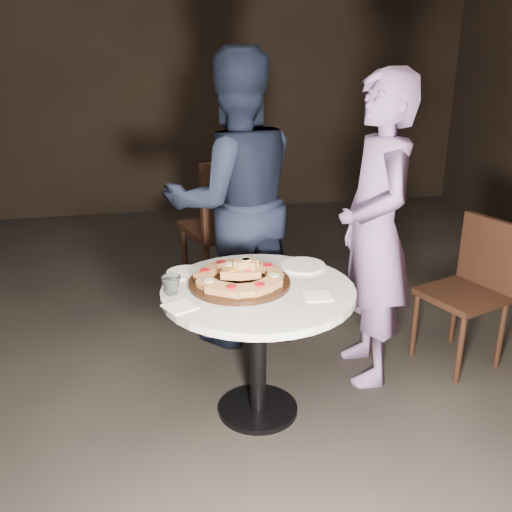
{
  "coord_description": "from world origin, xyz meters",
  "views": [
    {
      "loc": [
        -0.34,
        -2.33,
        1.64
      ],
      "look_at": [
        0.12,
        -0.04,
        0.77
      ],
      "focal_mm": 40.0,
      "sensor_mm": 36.0,
      "label": 1
    }
  ],
  "objects_px": {
    "serving_board": "(239,283)",
    "chair_far": "(228,222)",
    "chair_right": "(474,282)",
    "diner_navy": "(235,202)",
    "diner_teal": "(375,233)",
    "focaccia_pile": "(240,274)",
    "water_glass": "(171,285)",
    "table": "(258,312)"
  },
  "relations": [
    {
      "from": "serving_board",
      "to": "chair_far",
      "type": "height_order",
      "value": "chair_far"
    },
    {
      "from": "chair_far",
      "to": "chair_right",
      "type": "height_order",
      "value": "chair_far"
    },
    {
      "from": "diner_navy",
      "to": "chair_right",
      "type": "bearing_deg",
      "value": 149.77
    },
    {
      "from": "serving_board",
      "to": "chair_right",
      "type": "height_order",
      "value": "chair_right"
    },
    {
      "from": "diner_navy",
      "to": "diner_teal",
      "type": "xyz_separation_m",
      "value": [
        0.61,
        -0.54,
        -0.04
      ]
    },
    {
      "from": "chair_far",
      "to": "focaccia_pile",
      "type": "bearing_deg",
      "value": 67.83
    },
    {
      "from": "focaccia_pile",
      "to": "water_glass",
      "type": "height_order",
      "value": "focaccia_pile"
    },
    {
      "from": "table",
      "to": "diner_teal",
      "type": "xyz_separation_m",
      "value": [
        0.63,
        0.24,
        0.25
      ]
    },
    {
      "from": "water_glass",
      "to": "diner_navy",
      "type": "relative_size",
      "value": 0.05
    },
    {
      "from": "chair_far",
      "to": "diner_navy",
      "type": "bearing_deg",
      "value": 70.17
    },
    {
      "from": "table",
      "to": "chair_far",
      "type": "bearing_deg",
      "value": 87.53
    },
    {
      "from": "focaccia_pile",
      "to": "water_glass",
      "type": "xyz_separation_m",
      "value": [
        -0.3,
        -0.04,
        -0.01
      ]
    },
    {
      "from": "water_glass",
      "to": "chair_right",
      "type": "xyz_separation_m",
      "value": [
        1.6,
        0.26,
        -0.23
      ]
    },
    {
      "from": "water_glass",
      "to": "serving_board",
      "type": "bearing_deg",
      "value": 7.62
    },
    {
      "from": "table",
      "to": "water_glass",
      "type": "height_order",
      "value": "water_glass"
    },
    {
      "from": "chair_right",
      "to": "diner_navy",
      "type": "relative_size",
      "value": 0.48
    },
    {
      "from": "serving_board",
      "to": "water_glass",
      "type": "xyz_separation_m",
      "value": [
        -0.3,
        -0.04,
        0.03
      ]
    },
    {
      "from": "water_glass",
      "to": "diner_teal",
      "type": "bearing_deg",
      "value": 12.96
    },
    {
      "from": "serving_board",
      "to": "diner_navy",
      "type": "bearing_deg",
      "value": 82.28
    },
    {
      "from": "serving_board",
      "to": "diner_teal",
      "type": "height_order",
      "value": "diner_teal"
    },
    {
      "from": "chair_far",
      "to": "serving_board",
      "type": "bearing_deg",
      "value": 67.64
    },
    {
      "from": "serving_board",
      "to": "focaccia_pile",
      "type": "distance_m",
      "value": 0.04
    },
    {
      "from": "table",
      "to": "focaccia_pile",
      "type": "xyz_separation_m",
      "value": [
        -0.07,
        0.05,
        0.17
      ]
    },
    {
      "from": "water_glass",
      "to": "diner_navy",
      "type": "distance_m",
      "value": 0.88
    },
    {
      "from": "table",
      "to": "diner_navy",
      "type": "height_order",
      "value": "diner_navy"
    },
    {
      "from": "table",
      "to": "chair_right",
      "type": "bearing_deg",
      "value": 12.37
    },
    {
      "from": "diner_teal",
      "to": "chair_far",
      "type": "bearing_deg",
      "value": -145.32
    },
    {
      "from": "water_glass",
      "to": "chair_far",
      "type": "relative_size",
      "value": 0.09
    },
    {
      "from": "diner_navy",
      "to": "diner_teal",
      "type": "bearing_deg",
      "value": 131.24
    },
    {
      "from": "chair_far",
      "to": "diner_navy",
      "type": "xyz_separation_m",
      "value": [
        -0.03,
        -0.45,
        0.25
      ]
    },
    {
      "from": "chair_far",
      "to": "diner_teal",
      "type": "distance_m",
      "value": 1.16
    },
    {
      "from": "focaccia_pile",
      "to": "water_glass",
      "type": "relative_size",
      "value": 4.75
    },
    {
      "from": "table",
      "to": "chair_far",
      "type": "height_order",
      "value": "chair_far"
    },
    {
      "from": "diner_navy",
      "to": "focaccia_pile",
      "type": "bearing_deg",
      "value": 75.51
    },
    {
      "from": "focaccia_pile",
      "to": "chair_right",
      "type": "bearing_deg",
      "value": 9.53
    },
    {
      "from": "serving_board",
      "to": "water_glass",
      "type": "bearing_deg",
      "value": -172.38
    },
    {
      "from": "water_glass",
      "to": "chair_right",
      "type": "height_order",
      "value": "chair_right"
    },
    {
      "from": "diner_teal",
      "to": "focaccia_pile",
      "type": "bearing_deg",
      "value": -70.5
    },
    {
      "from": "table",
      "to": "focaccia_pile",
      "type": "relative_size",
      "value": 2.62
    },
    {
      "from": "serving_board",
      "to": "focaccia_pile",
      "type": "bearing_deg",
      "value": 13.06
    },
    {
      "from": "table",
      "to": "focaccia_pile",
      "type": "distance_m",
      "value": 0.19
    },
    {
      "from": "focaccia_pile",
      "to": "chair_right",
      "type": "height_order",
      "value": "chair_right"
    }
  ]
}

